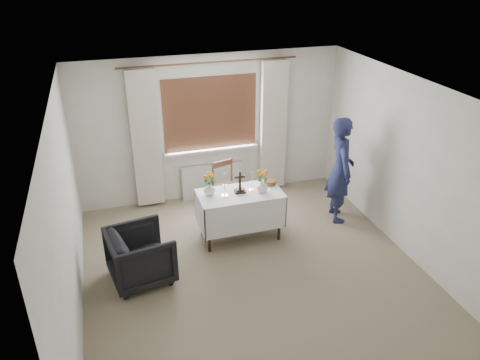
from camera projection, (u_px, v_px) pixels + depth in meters
name	position (u px, v px, depth m)	size (l,w,h in m)	color
ground	(257.00, 277.00, 6.31)	(5.00, 5.00, 0.00)	gray
altar_table	(240.00, 215.00, 7.02)	(1.24, 0.64, 0.76)	white
wooden_chair	(228.00, 189.00, 7.67)	(0.41, 0.41, 0.88)	brown
armchair	(141.00, 256.00, 6.13)	(0.78, 0.80, 0.73)	black
person	(340.00, 170.00, 7.34)	(0.63, 0.41, 1.72)	navy
radiator	(213.00, 181.00, 8.25)	(1.10, 0.10, 0.60)	silver
wooden_cross	(240.00, 182.00, 6.80)	(0.16, 0.11, 0.34)	black
candlestick_left	(225.00, 185.00, 6.69)	(0.11, 0.11, 0.37)	white
candlestick_right	(252.00, 181.00, 6.87)	(0.09, 0.09, 0.31)	white
flower_vase_left	(209.00, 189.00, 6.78)	(0.17, 0.17, 0.18)	white
flower_vase_right	(262.00, 186.00, 6.85)	(0.17, 0.17, 0.18)	white
wicker_basket	(270.00, 182.00, 7.09)	(0.19, 0.19, 0.07)	brown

